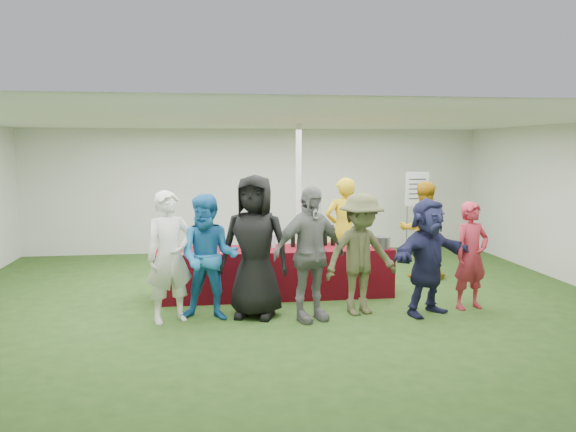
{
  "coord_description": "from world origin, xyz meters",
  "views": [
    {
      "loc": [
        -1.0,
        -8.33,
        2.3
      ],
      "look_at": [
        0.17,
        0.14,
        1.25
      ],
      "focal_mm": 35.0,
      "sensor_mm": 36.0,
      "label": 1
    }
  ],
  "objects": [
    {
      "name": "ground",
      "position": [
        0.0,
        0.0,
        0.0
      ],
      "size": [
        60.0,
        60.0,
        0.0
      ],
      "primitive_type": "plane",
      "color": "#284719",
      "rests_on": "ground"
    },
    {
      "name": "tent",
      "position": [
        0.5,
        1.2,
        1.35
      ],
      "size": [
        10.0,
        10.0,
        10.0
      ],
      "color": "white",
      "rests_on": "ground"
    },
    {
      "name": "serving_table",
      "position": [
        -0.03,
        0.14,
        0.38
      ],
      "size": [
        3.6,
        0.8,
        0.75
      ],
      "primitive_type": "cube",
      "color": "#5F070D",
      "rests_on": "ground"
    },
    {
      "name": "wine_bottles",
      "position": [
        0.6,
        0.27,
        0.87
      ],
      "size": [
        0.72,
        0.14,
        0.32
      ],
      "color": "black",
      "rests_on": "serving_table"
    },
    {
      "name": "wine_glasses",
      "position": [
        -0.53,
        -0.12,
        0.86
      ],
      "size": [
        2.79,
        0.14,
        0.16
      ],
      "color": "silver",
      "rests_on": "serving_table"
    },
    {
      "name": "water_bottle",
      "position": [
        -0.04,
        0.22,
        0.85
      ],
      "size": [
        0.07,
        0.07,
        0.23
      ],
      "color": "silver",
      "rests_on": "serving_table"
    },
    {
      "name": "bar_towel",
      "position": [
        1.52,
        0.19,
        0.77
      ],
      "size": [
        0.25,
        0.18,
        0.03
      ],
      "primitive_type": "cube",
      "color": "white",
      "rests_on": "serving_table"
    },
    {
      "name": "dump_bucket",
      "position": [
        1.61,
        -0.08,
        0.84
      ],
      "size": [
        0.24,
        0.24,
        0.18
      ],
      "primitive_type": "cylinder",
      "color": "slate",
      "rests_on": "serving_table"
    },
    {
      "name": "wine_list_sign",
      "position": [
        3.21,
        2.72,
        1.32
      ],
      "size": [
        0.5,
        0.03,
        1.8
      ],
      "color": "slate",
      "rests_on": "ground"
    },
    {
      "name": "staff_pourer",
      "position": [
        1.24,
        0.93,
        0.9
      ],
      "size": [
        0.69,
        0.49,
        1.79
      ],
      "primitive_type": "imported",
      "rotation": [
        0.0,
        0.0,
        3.24
      ],
      "color": "gold",
      "rests_on": "ground"
    },
    {
      "name": "staff_back",
      "position": [
        2.68,
        1.02,
        0.85
      ],
      "size": [
        0.95,
        0.82,
        1.71
      ],
      "primitive_type": "imported",
      "rotation": [
        0.0,
        0.0,
        2.91
      ],
      "color": "#C18713",
      "rests_on": "ground"
    },
    {
      "name": "customer_0",
      "position": [
        -1.55,
        -0.95,
        0.87
      ],
      "size": [
        0.75,
        0.63,
        1.74
      ],
      "primitive_type": "imported",
      "rotation": [
        0.0,
        0.0,
        0.4
      ],
      "color": "white",
      "rests_on": "ground"
    },
    {
      "name": "customer_1",
      "position": [
        -1.04,
        -0.93,
        0.84
      ],
      "size": [
        0.93,
        0.79,
        1.69
      ],
      "primitive_type": "imported",
      "rotation": [
        0.0,
        0.0,
        -0.2
      ],
      "color": "#1E6AAF",
      "rests_on": "ground"
    },
    {
      "name": "customer_2",
      "position": [
        -0.42,
        -0.88,
        0.97
      ],
      "size": [
        1.1,
        0.9,
        1.94
      ],
      "primitive_type": "imported",
      "rotation": [
        0.0,
        0.0,
        -0.34
      ],
      "color": "black",
      "rests_on": "ground"
    },
    {
      "name": "customer_3",
      "position": [
        0.28,
        -1.14,
        0.9
      ],
      "size": [
        1.14,
        0.79,
        1.8
      ],
      "primitive_type": "imported",
      "rotation": [
        0.0,
        0.0,
        0.36
      ],
      "color": "slate",
      "rests_on": "ground"
    },
    {
      "name": "customer_4",
      "position": [
        1.03,
        -0.96,
        0.84
      ],
      "size": [
        1.21,
        0.89,
        1.68
      ],
      "primitive_type": "imported",
      "rotation": [
        0.0,
        0.0,
        0.27
      ],
      "color": "#4C4E2E",
      "rests_on": "ground"
    },
    {
      "name": "customer_5",
      "position": [
        1.93,
        -1.1,
        0.81
      ],
      "size": [
        1.55,
        1.1,
        1.62
      ],
      "primitive_type": "imported",
      "rotation": [
        0.0,
        0.0,
        0.47
      ],
      "color": "#1D1F43",
      "rests_on": "ground"
    },
    {
      "name": "customer_6",
      "position": [
        2.65,
        -0.92,
        0.77
      ],
      "size": [
        0.64,
        0.5,
        1.54
      ],
      "primitive_type": "imported",
      "rotation": [
        0.0,
        0.0,
        0.26
      ],
      "color": "#A92536",
      "rests_on": "ground"
    }
  ]
}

